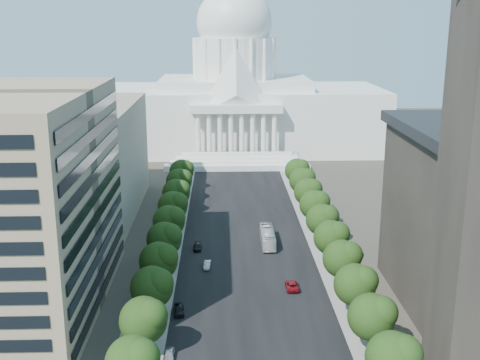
{
  "coord_description": "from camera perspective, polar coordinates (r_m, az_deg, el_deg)",
  "views": [
    {
      "loc": [
        -5.53,
        -61.69,
        51.57
      ],
      "look_at": [
        -1.23,
        74.61,
        15.34
      ],
      "focal_mm": 45.0,
      "sensor_mm": 36.0,
      "label": 1
    }
  ],
  "objects": [
    {
      "name": "tree_r_h",
      "position": [
        165.56,
        6.55,
        -1.04
      ],
      "size": [
        7.79,
        7.6,
        9.97
      ],
      "color": "#33261C",
      "rests_on": "ground"
    },
    {
      "name": "streetlight_f",
      "position": [
        203.54,
        5.42,
        1.82
      ],
      "size": [
        2.61,
        0.44,
        9.0
      ],
      "color": "gray",
      "rests_on": "ground"
    },
    {
      "name": "tree_l_j",
      "position": [
        187.41,
        -5.47,
        0.88
      ],
      "size": [
        7.79,
        7.6,
        9.97
      ],
      "color": "#33261C",
      "rests_on": "ground"
    },
    {
      "name": "city_bus",
      "position": [
        143.58,
        2.64,
        -5.41
      ],
      "size": [
        3.12,
        13.05,
        3.63
      ],
      "primitive_type": "imported",
      "rotation": [
        0.0,
        0.0,
        -0.01
      ],
      "color": "silver",
      "rests_on": "ground"
    },
    {
      "name": "car_dark_b",
      "position": [
        140.89,
        -4.05,
        -6.35
      ],
      "size": [
        1.87,
        4.49,
        1.3
      ],
      "primitive_type": "imported",
      "rotation": [
        0.0,
        0.0,
        0.01
      ],
      "color": "black",
      "rests_on": "ground"
    },
    {
      "name": "tree_l_i",
      "position": [
        175.82,
        -5.7,
        -0.07
      ],
      "size": [
        7.79,
        7.6,
        9.97
      ],
      "color": "#33261C",
      "rests_on": "ground"
    },
    {
      "name": "tree_l_d",
      "position": [
        119.05,
        -7.59,
        -7.53
      ],
      "size": [
        7.79,
        7.6,
        9.97
      ],
      "color": "#33261C",
      "rests_on": "ground"
    },
    {
      "name": "streetlight_d",
      "position": [
        155.75,
        7.68,
        -2.34
      ],
      "size": [
        2.61,
        0.44,
        9.0
      ],
      "color": "gray",
      "rests_on": "ground"
    },
    {
      "name": "office_block_left_far",
      "position": [
        171.13,
        -16.14,
        1.94
      ],
      "size": [
        38.0,
        52.0,
        30.0
      ],
      "primitive_type": "cube",
      "color": "gray",
      "rests_on": "ground"
    },
    {
      "name": "streetlight_c",
      "position": [
        132.47,
        9.42,
        -5.54
      ],
      "size": [
        2.61,
        0.44,
        9.0
      ],
      "color": "gray",
      "rests_on": "ground"
    },
    {
      "name": "tree_r_c",
      "position": [
        110.05,
        11.04,
        -9.62
      ],
      "size": [
        7.79,
        7.6,
        9.97
      ],
      "color": "#33261C",
      "rests_on": "ground"
    },
    {
      "name": "capitol",
      "position": [
        248.65,
        -0.52,
        7.58
      ],
      "size": [
        120.0,
        56.0,
        73.0
      ],
      "color": "white",
      "rests_on": "ground"
    },
    {
      "name": "tree_r_e",
      "position": [
        131.78,
        8.78,
        -5.33
      ],
      "size": [
        7.79,
        7.6,
        9.97
      ],
      "color": "#33261C",
      "rests_on": "ground"
    },
    {
      "name": "tree_l_e",
      "position": [
        130.17,
        -7.08,
        -5.52
      ],
      "size": [
        7.79,
        7.6,
        9.97
      ],
      "color": "#33261C",
      "rests_on": "ground"
    },
    {
      "name": "tree_r_d",
      "position": [
        120.81,
        9.8,
        -7.28
      ],
      "size": [
        7.79,
        7.6,
        9.97
      ],
      "color": "#33261C",
      "rests_on": "ground"
    },
    {
      "name": "tree_l_h",
      "position": [
        164.28,
        -5.97,
        -1.15
      ],
      "size": [
        7.79,
        7.6,
        9.97
      ],
      "color": "#33261C",
      "rests_on": "ground"
    },
    {
      "name": "tree_r_j",
      "position": [
        188.54,
        5.52,
        0.96
      ],
      "size": [
        7.79,
        7.6,
        9.97
      ],
      "color": "#33261C",
      "rests_on": "ground"
    },
    {
      "name": "tree_r_b",
      "position": [
        99.57,
        12.57,
        -12.45
      ],
      "size": [
        7.79,
        7.6,
        9.97
      ],
      "color": "#33261C",
      "rests_on": "ground"
    },
    {
      "name": "car_parked",
      "position": [
        99.2,
        -6.71,
        -16.12
      ],
      "size": [
        1.57,
        3.84,
        1.3
      ],
      "primitive_type": "imported",
      "rotation": [
        0.0,
        0.0,
        0.01
      ],
      "color": "#A3A7AB",
      "rests_on": "ground"
    },
    {
      "name": "car_silver",
      "position": [
        130.81,
        -3.13,
        -8.05
      ],
      "size": [
        1.64,
        4.14,
        1.34
      ],
      "primitive_type": "imported",
      "rotation": [
        0.0,
        0.0,
        -0.06
      ],
      "color": "#9FA0A6",
      "rests_on": "ground"
    },
    {
      "name": "tree_r_g",
      "position": [
        154.19,
        7.18,
        -2.26
      ],
      "size": [
        7.79,
        7.6,
        9.97
      ],
      "color": "#33261C",
      "rests_on": "ground"
    },
    {
      "name": "tree_r_f",
      "position": [
        142.92,
        7.92,
        -3.67
      ],
      "size": [
        7.79,
        7.6,
        9.97
      ],
      "color": "#33261C",
      "rests_on": "ground"
    },
    {
      "name": "tree_l_c",
      "position": [
        108.11,
        -8.21,
        -9.95
      ],
      "size": [
        7.79,
        7.6,
        9.97
      ],
      "color": "#33261C",
      "rests_on": "ground"
    },
    {
      "name": "car_red",
      "position": [
        121.39,
        4.94,
        -9.94
      ],
      "size": [
        2.47,
        5.31,
        1.47
      ],
      "primitive_type": "imported",
      "rotation": [
        0.0,
        0.0,
        3.15
      ],
      "color": "maroon",
      "rests_on": "ground"
    },
    {
      "name": "tree_r_a",
      "position": [
        89.48,
        14.5,
        -15.92
      ],
      "size": [
        7.79,
        7.6,
        9.97
      ],
      "color": "#33261C",
      "rests_on": "ground"
    },
    {
      "name": "sidewalk_left",
      "position": [
        160.78,
        -6.53,
        -3.93
      ],
      "size": [
        8.0,
        260.0,
        0.02
      ],
      "primitive_type": "cube",
      "color": "gray",
      "rests_on": "ground"
    },
    {
      "name": "tree_r_i",
      "position": [
        177.01,
        6.0,
        0.03
      ],
      "size": [
        7.79,
        7.6,
        9.97
      ],
      "color": "#33261C",
      "rests_on": "ground"
    },
    {
      "name": "streetlight_e",
      "position": [
        179.49,
        6.4,
        0.02
      ],
      "size": [
        2.61,
        0.44,
        9.0
      ],
      "color": "gray",
      "rests_on": "ground"
    },
    {
      "name": "tree_l_b",
      "position": [
        97.43,
        -8.98,
        -12.91
      ],
      "size": [
        7.79,
        7.6,
        9.97
      ],
      "color": "#33261C",
      "rests_on": "ground"
    },
    {
      "name": "tree_l_f",
      "position": [
        141.43,
        -6.65,
        -3.83
      ],
      "size": [
        7.79,
        7.6,
        9.97
      ],
      "color": "#33261C",
      "rests_on": "ground"
    },
    {
      "name": "sidewalk_right",
      "position": [
        162.08,
        7.01,
        -3.79
      ],
      "size": [
        8.0,
        260.0,
        0.02
      ],
      "primitive_type": "cube",
      "color": "gray",
      "rests_on": "ground"
    },
    {
      "name": "car_dark_a",
      "position": [
        112.19,
        -5.81,
        -12.13
      ],
      "size": [
        2.29,
        4.69,
        1.54
      ],
      "primitive_type": "imported",
      "rotation": [
        0.0,
        0.0,
        0.11
      ],
      "color": "black",
      "rests_on": "ground"
    },
    {
      "name": "road_asphalt",
      "position": [
        160.31,
        0.27,
        -3.89
      ],
      "size": [
        30.0,
        260.0,
        0.01
      ],
      "primitive_type": "cube",
      "color": "black",
      "rests_on": "ground"
    },
    {
      "name": "streetlight_b",
      "position": [
        109.95,
        11.93,
        -10.05
      ],
      "size": [
        2.61,
        0.44,
        9.0
      ],
      "color": "gray",
      "rests_on": "ground"
    },
    {
      "name": "tree_l_g",
      "position": [
        152.81,
        -6.29,
        -2.39
      ],
      "size": [
        7.79,
        7.6,
        9.97
      ],
      "color": "#33261C",
      "rests_on": "ground"
    }
  ]
}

